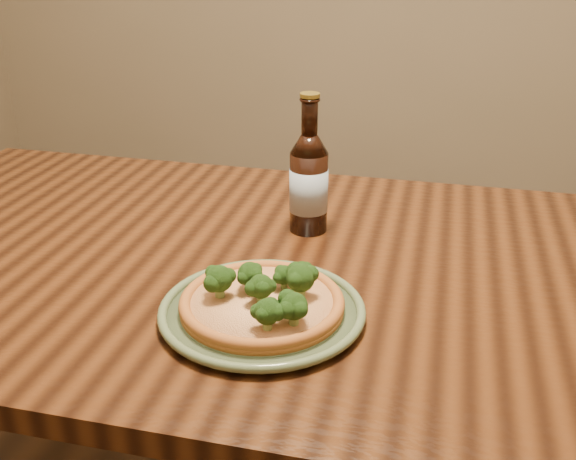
% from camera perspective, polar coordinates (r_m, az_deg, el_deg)
% --- Properties ---
extents(table, '(1.60, 0.90, 0.75)m').
position_cam_1_polar(table, '(1.21, -2.50, -6.29)').
color(table, '#42200E').
rests_on(table, ground).
extents(plate, '(0.30, 0.30, 0.02)m').
position_cam_1_polar(plate, '(1.00, -2.21, -6.84)').
color(plate, '#596948').
rests_on(plate, table).
extents(pizza, '(0.24, 0.24, 0.07)m').
position_cam_1_polar(pizza, '(0.99, -2.11, -5.96)').
color(pizza, '#AF6127').
rests_on(pizza, plate).
extents(beer_bottle, '(0.07, 0.07, 0.26)m').
position_cam_1_polar(beer_bottle, '(1.24, 1.77, 4.10)').
color(beer_bottle, black).
rests_on(beer_bottle, table).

